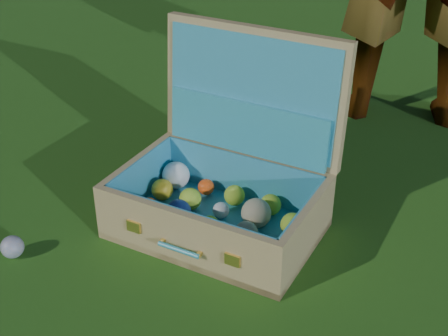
{
  "coord_description": "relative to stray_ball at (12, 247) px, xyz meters",
  "views": [
    {
      "loc": [
        0.27,
        -1.23,
        1.04
      ],
      "look_at": [
        -0.14,
        0.21,
        0.16
      ],
      "focal_mm": 50.0,
      "sensor_mm": 36.0,
      "label": 1
    }
  ],
  "objects": [
    {
      "name": "suitcase",
      "position": [
        0.5,
        0.32,
        0.12
      ],
      "size": [
        0.62,
        0.53,
        0.53
      ],
      "rotation": [
        0.0,
        0.0,
        -0.22
      ],
      "color": "tan",
      "rests_on": "ground"
    },
    {
      "name": "stray_ball",
      "position": [
        0.0,
        0.0,
        0.0
      ],
      "size": [
        0.06,
        0.06,
        0.06
      ],
      "primitive_type": "sphere",
      "color": "#446BB2",
      "rests_on": "ground"
    },
    {
      "name": "ground",
      "position": [
        0.62,
        0.12,
        -0.03
      ],
      "size": [
        60.0,
        60.0,
        0.0
      ],
      "primitive_type": "plane",
      "color": "#215114",
      "rests_on": "ground"
    }
  ]
}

